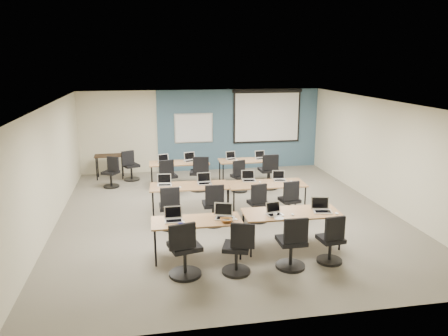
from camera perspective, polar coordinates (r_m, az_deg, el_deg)
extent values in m
cube|color=#6B6354|center=(10.69, 0.47, -6.07)|extent=(8.00, 9.00, 0.02)
cube|color=white|center=(10.09, 0.50, 8.49)|extent=(8.00, 9.00, 0.02)
cube|color=beige|center=(14.67, -2.83, 4.91)|extent=(8.00, 0.04, 2.70)
cube|color=beige|center=(6.14, 8.48, -8.39)|extent=(8.00, 0.04, 2.70)
cube|color=beige|center=(10.35, -21.83, 0.03)|extent=(0.04, 9.00, 2.70)
cube|color=beige|center=(11.72, 20.08, 1.73)|extent=(0.04, 9.00, 2.70)
cube|color=#3D5977|center=(14.85, 1.98, 5.03)|extent=(5.50, 0.04, 2.70)
cube|color=silver|center=(14.55, -3.98, 5.22)|extent=(1.28, 0.02, 0.98)
cube|color=white|center=(14.54, -3.97, 5.21)|extent=(1.20, 0.02, 0.90)
cube|color=black|center=(14.96, 5.63, 6.78)|extent=(2.32, 0.03, 1.82)
cube|color=white|center=(14.96, 5.64, 6.62)|extent=(2.20, 0.02, 1.62)
cylinder|color=black|center=(14.87, 5.72, 9.99)|extent=(2.40, 0.10, 0.10)
cube|color=olive|center=(8.29, -3.61, -6.92)|extent=(1.70, 0.71, 0.03)
cylinder|color=black|center=(8.11, -8.94, -10.35)|extent=(0.04, 0.04, 0.70)
cylinder|color=black|center=(8.28, 2.18, -9.65)|extent=(0.04, 0.04, 0.70)
cylinder|color=black|center=(8.65, -9.05, -8.76)|extent=(0.04, 0.04, 0.70)
cylinder|color=black|center=(8.81, 1.34, -8.15)|extent=(0.04, 0.04, 0.70)
cube|color=brown|center=(8.80, 8.80, -5.81)|extent=(1.92, 0.80, 0.03)
cylinder|color=black|center=(8.38, 3.57, -9.37)|extent=(0.04, 0.04, 0.70)
cylinder|color=black|center=(8.96, 14.93, -8.25)|extent=(0.04, 0.04, 0.70)
cylinder|color=black|center=(8.99, 2.53, -7.68)|extent=(0.04, 0.04, 0.70)
cylinder|color=black|center=(9.53, 13.20, -6.77)|extent=(0.04, 0.04, 0.70)
cube|color=#965F38|center=(10.52, -4.56, -2.36)|extent=(1.87, 0.78, 0.03)
cylinder|color=black|center=(10.27, -9.22, -5.05)|extent=(0.04, 0.04, 0.70)
cylinder|color=black|center=(10.43, 0.48, -4.55)|extent=(0.04, 0.04, 0.70)
cylinder|color=black|center=(10.89, -9.31, -3.93)|extent=(0.04, 0.04, 0.70)
cylinder|color=black|center=(11.05, -0.17, -3.47)|extent=(0.04, 0.04, 0.70)
cube|color=#95612E|center=(10.70, 5.58, -2.08)|extent=(1.88, 0.79, 0.03)
cylinder|color=black|center=(10.30, 1.29, -4.79)|extent=(0.04, 0.04, 0.70)
cylinder|color=black|center=(10.78, 10.54, -4.17)|extent=(0.04, 0.04, 0.70)
cylinder|color=black|center=(10.92, 0.59, -3.69)|extent=(0.04, 0.04, 0.70)
cylinder|color=black|center=(11.38, 9.36, -3.15)|extent=(0.04, 0.04, 0.70)
cube|color=olive|center=(12.87, -5.87, 0.67)|extent=(1.74, 0.73, 0.03)
cylinder|color=black|center=(12.63, -9.39, -1.41)|extent=(0.04, 0.04, 0.70)
cylinder|color=black|center=(12.75, -2.09, -1.08)|extent=(0.04, 0.04, 0.70)
cylinder|color=black|center=(13.22, -9.45, -0.72)|extent=(0.04, 0.04, 0.70)
cylinder|color=black|center=(13.33, -2.47, -0.41)|extent=(0.04, 0.04, 0.70)
cube|color=#A46136|center=(13.13, 3.06, 1.00)|extent=(1.70, 0.71, 0.03)
cylinder|color=black|center=(12.78, -0.11, -1.03)|extent=(0.04, 0.04, 0.70)
cylinder|color=black|center=(13.15, 6.69, -0.70)|extent=(0.04, 0.04, 0.70)
cylinder|color=black|center=(13.35, -0.56, -0.38)|extent=(0.04, 0.04, 0.70)
cylinder|color=black|center=(13.70, 5.98, -0.08)|extent=(0.04, 0.04, 0.70)
cube|color=silver|center=(8.26, -6.58, -6.88)|extent=(0.33, 0.24, 0.02)
cube|color=black|center=(8.23, -6.58, -6.85)|extent=(0.28, 0.14, 0.00)
cube|color=silver|center=(8.34, -6.67, -5.75)|extent=(0.33, 0.06, 0.23)
cube|color=black|center=(8.33, -6.67, -5.76)|extent=(0.29, 0.04, 0.19)
ellipsoid|color=white|center=(8.18, -5.33, -7.05)|extent=(0.07, 0.10, 0.03)
cylinder|color=black|center=(7.89, -5.07, -13.60)|extent=(0.57, 0.57, 0.05)
cylinder|color=black|center=(7.78, -5.11, -12.12)|extent=(0.06, 0.06, 0.50)
cube|color=black|center=(7.66, -5.16, -10.16)|extent=(0.50, 0.50, 0.08)
cube|color=black|center=(7.34, -5.47, -8.90)|extent=(0.46, 0.06, 0.44)
cube|color=#B7B7B7|center=(8.34, 0.11, -6.58)|extent=(0.36, 0.26, 0.02)
cube|color=black|center=(8.31, 0.13, -6.55)|extent=(0.30, 0.15, 0.00)
cube|color=#B7B7B7|center=(8.42, -0.07, -5.39)|extent=(0.36, 0.07, 0.25)
cube|color=black|center=(8.41, -0.06, -5.41)|extent=(0.31, 0.05, 0.20)
ellipsoid|color=white|center=(8.29, 1.57, -6.71)|extent=(0.07, 0.10, 0.03)
cylinder|color=black|center=(7.95, 1.60, -13.31)|extent=(0.51, 0.51, 0.05)
cylinder|color=black|center=(7.86, 1.61, -12.01)|extent=(0.06, 0.06, 0.45)
cube|color=black|center=(7.75, 1.62, -10.25)|extent=(0.45, 0.45, 0.08)
cube|color=black|center=(7.47, 2.46, -8.85)|extent=(0.41, 0.06, 0.44)
cube|color=#ADADAD|center=(8.57, 6.65, -6.08)|extent=(0.30, 0.22, 0.02)
cube|color=black|center=(8.55, 6.69, -6.05)|extent=(0.25, 0.13, 0.00)
cube|color=#ADADAD|center=(8.64, 6.44, -5.10)|extent=(0.30, 0.06, 0.21)
cube|color=black|center=(8.64, 6.46, -5.11)|extent=(0.26, 0.04, 0.17)
ellipsoid|color=white|center=(8.63, 8.96, -6.02)|extent=(0.08, 0.10, 0.03)
cylinder|color=black|center=(8.22, 8.65, -12.51)|extent=(0.54, 0.54, 0.05)
cylinder|color=black|center=(8.13, 8.71, -11.17)|extent=(0.06, 0.06, 0.48)
cube|color=black|center=(8.01, 8.78, -9.37)|extent=(0.48, 0.48, 0.08)
cube|color=black|center=(7.72, 9.38, -8.08)|extent=(0.43, 0.06, 0.44)
cube|color=#ADADB4|center=(8.90, 12.75, -5.58)|extent=(0.36, 0.26, 0.02)
cube|color=black|center=(8.88, 12.80, -5.55)|extent=(0.30, 0.15, 0.00)
cube|color=#ADADB4|center=(8.98, 12.45, -4.47)|extent=(0.36, 0.07, 0.25)
cube|color=black|center=(8.97, 12.47, -4.49)|extent=(0.32, 0.05, 0.20)
ellipsoid|color=white|center=(8.85, 14.51, -5.78)|extent=(0.07, 0.11, 0.04)
cylinder|color=black|center=(8.55, 13.58, -11.66)|extent=(0.47, 0.47, 0.05)
cylinder|color=black|center=(8.47, 13.66, -10.53)|extent=(0.06, 0.06, 0.42)
cube|color=black|center=(8.38, 13.76, -8.98)|extent=(0.42, 0.42, 0.08)
cube|color=black|center=(8.10, 14.28, -7.67)|extent=(0.38, 0.06, 0.44)
cube|color=silver|center=(10.56, -7.76, -2.22)|extent=(0.34, 0.24, 0.02)
cube|color=black|center=(10.54, -7.75, -2.19)|extent=(0.29, 0.14, 0.00)
cube|color=silver|center=(10.66, -7.81, -1.36)|extent=(0.34, 0.06, 0.23)
cube|color=black|center=(10.65, -7.81, -1.37)|extent=(0.30, 0.04, 0.19)
ellipsoid|color=white|center=(10.35, -5.76, -2.50)|extent=(0.08, 0.11, 0.03)
cylinder|color=black|center=(9.94, -6.99, -7.61)|extent=(0.52, 0.52, 0.05)
cylinder|color=black|center=(9.87, -7.03, -6.51)|extent=(0.06, 0.06, 0.46)
cube|color=black|center=(9.78, -7.08, -5.03)|extent=(0.46, 0.46, 0.08)
cube|color=black|center=(9.49, -7.07, -3.84)|extent=(0.42, 0.06, 0.44)
cube|color=#B4B4C1|center=(10.60, -2.54, -2.04)|extent=(0.34, 0.24, 0.02)
cube|color=black|center=(10.58, -2.52, -2.01)|extent=(0.28, 0.14, 0.00)
cube|color=#B4B4C1|center=(10.69, -2.64, -1.19)|extent=(0.34, 0.06, 0.23)
cube|color=black|center=(10.68, -2.63, -1.20)|extent=(0.29, 0.04, 0.19)
ellipsoid|color=white|center=(10.55, -1.88, -2.11)|extent=(0.07, 0.10, 0.03)
cylinder|color=black|center=(10.05, -1.41, -7.27)|extent=(0.52, 0.52, 0.05)
cylinder|color=black|center=(9.98, -1.42, -6.18)|extent=(0.06, 0.06, 0.46)
cube|color=black|center=(9.89, -1.42, -4.71)|extent=(0.46, 0.46, 0.08)
cube|color=black|center=(9.60, -1.23, -3.53)|extent=(0.42, 0.06, 0.44)
cube|color=#B8B8B8|center=(10.86, 3.30, -1.66)|extent=(0.33, 0.24, 0.02)
cube|color=black|center=(10.84, 3.33, -1.63)|extent=(0.28, 0.14, 0.00)
cube|color=#B8B8B8|center=(10.95, 3.15, -0.85)|extent=(0.33, 0.06, 0.23)
cube|color=black|center=(10.94, 3.16, -0.86)|extent=(0.29, 0.04, 0.19)
ellipsoid|color=white|center=(10.75, 4.71, -1.84)|extent=(0.07, 0.09, 0.03)
cylinder|color=black|center=(10.29, 4.41, -6.79)|extent=(0.46, 0.46, 0.05)
cylinder|color=black|center=(10.22, 4.43, -5.85)|extent=(0.06, 0.06, 0.41)
cube|color=black|center=(10.14, 4.46, -4.55)|extent=(0.41, 0.41, 0.08)
cube|color=black|center=(9.88, 4.58, -3.36)|extent=(0.37, 0.06, 0.44)
cube|color=silver|center=(10.95, 7.31, -1.62)|extent=(0.31, 0.22, 0.02)
cube|color=black|center=(10.93, 7.34, -1.59)|extent=(0.26, 0.13, 0.00)
cube|color=silver|center=(11.03, 7.14, -0.86)|extent=(0.31, 0.06, 0.21)
cube|color=black|center=(11.02, 7.15, -0.87)|extent=(0.27, 0.04, 0.17)
ellipsoid|color=white|center=(10.89, 8.80, -1.75)|extent=(0.08, 0.11, 0.03)
cylinder|color=black|center=(10.55, 8.45, -6.37)|extent=(0.47, 0.47, 0.05)
cylinder|color=black|center=(10.48, 8.48, -5.43)|extent=(0.06, 0.06, 0.42)
cube|color=black|center=(10.40, 8.53, -4.13)|extent=(0.42, 0.42, 0.08)
cube|color=black|center=(10.14, 8.78, -2.97)|extent=(0.38, 0.06, 0.44)
cube|color=#A5A6B1|center=(12.83, -7.90, 0.68)|extent=(0.32, 0.23, 0.02)
cube|color=black|center=(12.80, -7.89, 0.72)|extent=(0.27, 0.14, 0.00)
cube|color=#A5A6B1|center=(12.92, -7.94, 1.34)|extent=(0.32, 0.06, 0.22)
cube|color=black|center=(12.91, -7.94, 1.33)|extent=(0.28, 0.04, 0.18)
ellipsoid|color=white|center=(12.73, -7.21, 0.61)|extent=(0.09, 0.11, 0.03)
cylinder|color=black|center=(12.48, -7.25, -3.07)|extent=(0.51, 0.51, 0.05)
cylinder|color=black|center=(12.43, -7.28, -2.20)|extent=(0.06, 0.06, 0.45)
cube|color=black|center=(12.36, -7.31, -1.02)|extent=(0.45, 0.45, 0.08)
cube|color=black|center=(12.09, -7.52, 0.01)|extent=(0.41, 0.06, 0.44)
cube|color=silver|center=(12.95, -4.46, 0.91)|extent=(0.34, 0.25, 0.02)
cube|color=black|center=(12.93, -4.45, 0.94)|extent=(0.29, 0.14, 0.00)
cube|color=silver|center=(13.05, -4.53, 1.59)|extent=(0.34, 0.06, 0.23)
cube|color=black|center=(13.04, -4.53, 1.58)|extent=(0.30, 0.04, 0.19)
ellipsoid|color=white|center=(12.84, -3.28, 0.83)|extent=(0.08, 0.12, 0.04)
cylinder|color=black|center=(12.63, -3.30, -2.78)|extent=(0.55, 0.55, 0.05)
cylinder|color=black|center=(12.57, -3.31, -1.82)|extent=(0.06, 0.06, 0.49)
cube|color=black|center=(12.50, -3.33, -0.57)|extent=(0.49, 0.49, 0.08)
cube|color=black|center=(12.22, -3.04, 0.45)|extent=(0.44, 0.06, 0.44)
cube|color=#BDBDBD|center=(13.14, 0.97, 1.14)|extent=(0.31, 0.22, 0.02)
cube|color=black|center=(13.12, 0.99, 1.17)|extent=(0.26, 0.13, 0.00)
cube|color=#BDBDBD|center=(13.23, 0.87, 1.75)|extent=(0.31, 0.06, 0.21)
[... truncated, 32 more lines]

